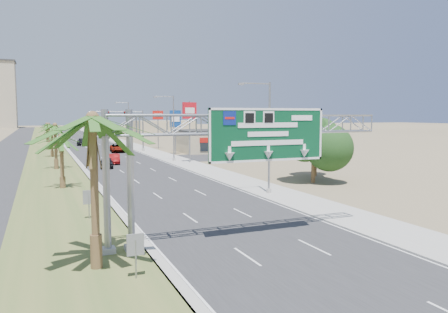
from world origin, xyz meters
TOP-DOWN VIEW (x-y plane):
  - ground at (0.00, 0.00)m, footprint 600.00×600.00m
  - road at (0.00, 110.00)m, footprint 12.00×300.00m
  - sidewalk_right at (8.50, 110.00)m, footprint 4.00×300.00m
  - median_grass at (-10.00, 110.00)m, footprint 7.00×300.00m
  - opposing_road at (-17.00, 110.00)m, footprint 8.00×300.00m
  - sign_gantry at (-1.06, 9.93)m, footprint 16.75×1.24m
  - palm_near at (-9.20, 8.00)m, footprint 5.70×5.70m
  - palm_row_b at (-9.50, 32.00)m, footprint 3.99×3.99m
  - palm_row_c at (-9.50, 48.00)m, footprint 3.99×3.99m
  - palm_row_d at (-9.50, 66.00)m, footprint 3.99×3.99m
  - palm_row_e at (-9.50, 85.00)m, footprint 3.99×3.99m
  - palm_row_f at (-9.50, 110.00)m, footprint 3.99×3.99m
  - streetlight_near at (7.30, 22.00)m, footprint 3.27×0.44m
  - streetlight_mid at (7.30, 52.00)m, footprint 3.27×0.44m
  - streetlight_far at (7.30, 88.00)m, footprint 3.27×0.44m
  - signal_mast at (5.17, 71.97)m, footprint 10.28×0.71m
  - store_building at (22.00, 66.00)m, footprint 18.00×10.00m
  - oak_near at (15.00, 26.00)m, footprint 4.50×4.50m
  - oak_far at (18.00, 30.00)m, footprint 3.50×3.50m
  - median_signback_a at (-7.80, 6.00)m, footprint 0.75×0.08m
  - median_signback_b at (-8.50, 18.00)m, footprint 0.75×0.08m
  - building_distant_right at (30.00, 140.00)m, footprint 20.00×12.00m
  - car_left_lane at (-3.20, 47.50)m, footprint 2.23×4.40m
  - car_mid_lane at (-1.44, 52.13)m, footprint 2.11×4.54m
  - car_right_lane at (2.31, 71.95)m, footprint 3.16×6.09m
  - car_far at (-2.32, 94.06)m, footprint 2.77×5.62m
  - pole_sign_red_near at (9.00, 48.83)m, footprint 2.37×1.07m
  - pole_sign_blue at (11.19, 63.45)m, footprint 2.01×0.84m
  - pole_sign_red_far at (11.60, 77.46)m, footprint 2.22×0.57m

SIDE VIEW (x-z plane):
  - ground at x=0.00m, z-range 0.00..0.00m
  - road at x=0.00m, z-range 0.00..0.02m
  - opposing_road at x=-17.00m, z-range 0.00..0.02m
  - sidewalk_right at x=8.50m, z-range 0.00..0.10m
  - median_grass at x=-10.00m, z-range 0.00..0.12m
  - car_left_lane at x=-3.20m, z-range 0.00..1.43m
  - car_mid_lane at x=-1.44m, z-range 0.00..1.44m
  - car_far at x=-2.32m, z-range 0.00..1.57m
  - car_right_lane at x=2.31m, z-range 0.00..1.64m
  - median_signback_a at x=-7.80m, z-range 0.41..2.49m
  - median_signback_b at x=-8.50m, z-range 0.41..2.49m
  - store_building at x=22.00m, z-range 0.00..4.00m
  - building_distant_right at x=30.00m, z-range 0.00..5.00m
  - oak_far at x=18.00m, z-range 1.02..6.62m
  - palm_row_d at x=-9.50m, z-range 1.69..7.14m
  - oak_near at x=15.00m, z-range 1.13..7.93m
  - streetlight_near at x=7.30m, z-range -0.31..9.69m
  - streetlight_mid at x=7.30m, z-range -0.31..9.69m
  - streetlight_far at x=7.30m, z-range -0.31..9.69m
  - palm_row_f at x=-9.50m, z-range 1.83..7.58m
  - signal_mast at x=5.17m, z-range 0.85..8.85m
  - palm_row_b at x=-9.50m, z-range 1.93..7.87m
  - palm_row_e at x=-9.50m, z-range 2.02..8.16m
  - palm_row_c at x=-9.50m, z-range 2.29..9.04m
  - pole_sign_blue at x=11.19m, z-range 2.00..10.11m
  - sign_gantry at x=-1.06m, z-range 2.31..9.81m
  - pole_sign_red_far at x=11.60m, z-range 2.35..10.51m
  - palm_near at x=-9.20m, z-range 2.76..11.11m
  - pole_sign_red_near at x=9.00m, z-range 2.63..11.77m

